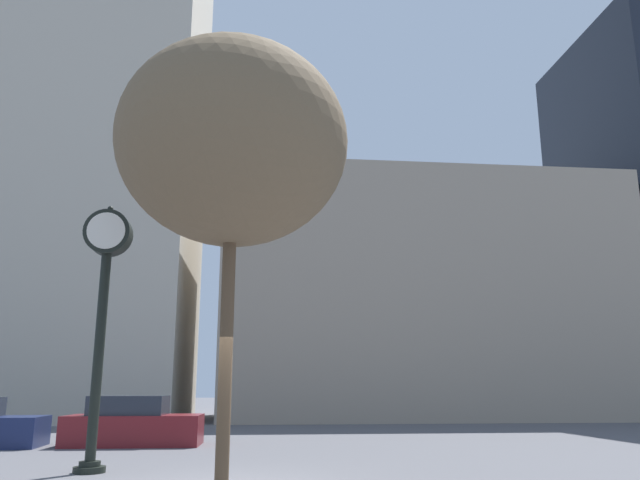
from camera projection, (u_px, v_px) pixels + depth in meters
building_tall_tower at (101, 95)px, 37.28m from camera, size 11.70×12.00×37.37m
building_storefront_row at (413, 303)px, 36.30m from camera, size 21.70×12.00×12.91m
street_clock at (104, 285)px, 13.11m from camera, size 0.97×0.62×5.47m
car_maroon at (133, 424)px, 18.17m from camera, size 3.87×1.92×1.40m
bare_tree at (233, 144)px, 11.82m from camera, size 4.35×4.35×8.10m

